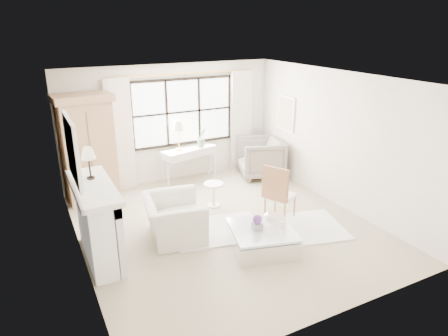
{
  "coord_description": "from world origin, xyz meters",
  "views": [
    {
      "loc": [
        -3.01,
        -5.81,
        3.55
      ],
      "look_at": [
        0.07,
        0.2,
        1.08
      ],
      "focal_mm": 32.0,
      "sensor_mm": 36.0,
      "label": 1
    }
  ],
  "objects_px": {
    "armoire": "(88,148)",
    "coffee_table": "(262,239)",
    "console_table": "(189,165)",
    "club_armchair": "(174,218)"
  },
  "relations": [
    {
      "from": "armoire",
      "to": "coffee_table",
      "type": "relative_size",
      "value": 1.83
    },
    {
      "from": "console_table",
      "to": "coffee_table",
      "type": "bearing_deg",
      "value": -105.05
    },
    {
      "from": "club_armchair",
      "to": "coffee_table",
      "type": "relative_size",
      "value": 0.92
    },
    {
      "from": "console_table",
      "to": "club_armchair",
      "type": "xyz_separation_m",
      "value": [
        -1.27,
        -2.36,
        -0.04
      ]
    },
    {
      "from": "armoire",
      "to": "coffee_table",
      "type": "xyz_separation_m",
      "value": [
        2.13,
        -3.32,
        -0.96
      ]
    },
    {
      "from": "coffee_table",
      "to": "armoire",
      "type": "bearing_deg",
      "value": 137.72
    },
    {
      "from": "club_armchair",
      "to": "coffee_table",
      "type": "xyz_separation_m",
      "value": [
        1.16,
        -1.03,
        -0.18
      ]
    },
    {
      "from": "console_table",
      "to": "coffee_table",
      "type": "xyz_separation_m",
      "value": [
        -0.11,
        -3.39,
        -0.22
      ]
    },
    {
      "from": "console_table",
      "to": "coffee_table",
      "type": "height_order",
      "value": "console_table"
    },
    {
      "from": "armoire",
      "to": "coffee_table",
      "type": "bearing_deg",
      "value": -62.38
    }
  ]
}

